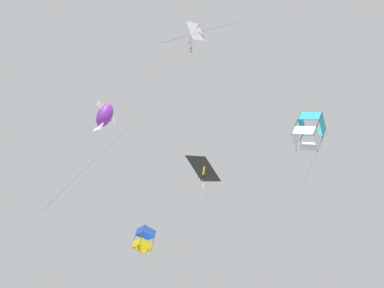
% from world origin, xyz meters
% --- Properties ---
extents(kite_box_near_left, '(3.43, 2.95, 7.46)m').
position_xyz_m(kite_box_near_left, '(5.63, -6.30, 33.93)').
color(kite_box_near_left, '#1EB2C6').
extents(kite_box_upper_right, '(3.68, 2.65, 7.15)m').
position_xyz_m(kite_box_upper_right, '(3.16, 7.71, 32.35)').
color(kite_box_upper_right, blue).
extents(kite_fish_near_right, '(2.97, 2.15, 10.39)m').
position_xyz_m(kite_fish_near_right, '(-5.28, 0.52, 32.74)').
color(kite_fish_near_right, purple).
extents(kite_diamond_highest, '(3.97, 2.73, 7.89)m').
position_xyz_m(kite_diamond_highest, '(-3.74, -5.84, 36.05)').
color(kite_diamond_highest, white).
extents(kite_delta_far_centre, '(3.20, 1.02, 6.60)m').
position_xyz_m(kite_delta_far_centre, '(6.40, 4.54, 39.84)').
color(kite_delta_far_centre, black).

